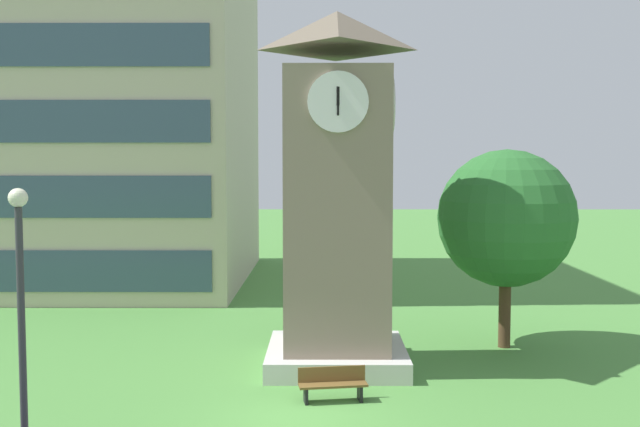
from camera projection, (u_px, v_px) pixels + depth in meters
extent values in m
plane|color=#4C893D|center=(298.00, 417.00, 18.19)|extent=(160.00, 160.00, 0.00)
cube|color=beige|center=(94.00, 38.00, 38.68)|extent=(15.83, 15.54, 25.60)
cube|color=#384C60|center=(43.00, 271.00, 31.66)|extent=(14.56, 0.10, 1.80)
cube|color=#384C60|center=(41.00, 197.00, 31.44)|extent=(14.56, 0.10, 1.80)
cube|color=#384C60|center=(39.00, 121.00, 31.22)|extent=(14.56, 0.10, 1.80)
cube|color=#384C60|center=(37.00, 45.00, 30.99)|extent=(14.56, 0.10, 1.80)
cube|color=gray|center=(337.00, 220.00, 22.48)|extent=(3.13, 3.13, 9.05)
cube|color=beige|center=(337.00, 356.00, 22.78)|extent=(4.22, 4.22, 0.60)
pyramid|color=#6A5D4D|center=(337.00, 31.00, 22.09)|extent=(3.44, 3.44, 1.16)
cylinder|color=white|center=(338.00, 102.00, 20.62)|extent=(1.72, 0.12, 1.72)
cylinder|color=white|center=(391.00, 106.00, 22.24)|extent=(0.12, 1.72, 1.72)
cube|color=black|center=(338.00, 96.00, 20.54)|extent=(0.08, 0.07, 0.52)
cube|color=black|center=(338.00, 101.00, 20.54)|extent=(0.06, 0.05, 0.77)
cube|color=brown|center=(333.00, 385.00, 19.31)|extent=(1.85, 0.75, 0.06)
cube|color=brown|center=(332.00, 374.00, 19.51)|extent=(1.79, 0.32, 0.40)
cube|color=black|center=(306.00, 394.00, 19.22)|extent=(0.14, 0.44, 0.45)
cube|color=black|center=(360.00, 392.00, 19.43)|extent=(0.14, 0.44, 0.45)
cylinder|color=#333338|center=(22.00, 350.00, 13.96)|extent=(0.14, 0.14, 5.43)
sphere|color=#F2EFCC|center=(18.00, 198.00, 13.76)|extent=(0.36, 0.36, 0.36)
cylinder|color=#513823|center=(505.00, 307.00, 24.96)|extent=(0.40, 0.40, 2.78)
sphere|color=#2A692C|center=(506.00, 218.00, 24.75)|extent=(4.62, 4.62, 4.62)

